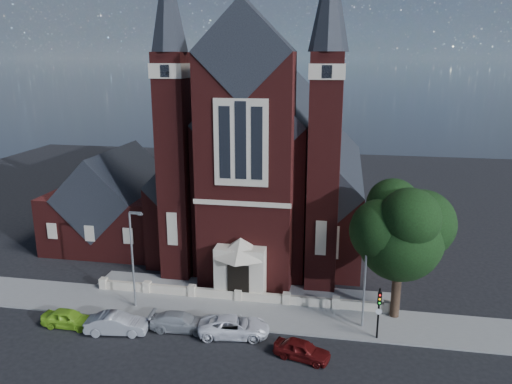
% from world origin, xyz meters
% --- Properties ---
extents(ground, '(120.00, 120.00, 0.00)m').
position_xyz_m(ground, '(0.00, 15.00, 0.00)').
color(ground, black).
rests_on(ground, ground).
extents(pavement_strip, '(60.00, 5.00, 0.12)m').
position_xyz_m(pavement_strip, '(0.00, 4.50, 0.00)').
color(pavement_strip, gray).
rests_on(pavement_strip, ground).
extents(forecourt_paving, '(26.00, 3.00, 0.14)m').
position_xyz_m(forecourt_paving, '(0.00, 8.50, 0.00)').
color(forecourt_paving, gray).
rests_on(forecourt_paving, ground).
extents(forecourt_wall, '(24.00, 0.40, 0.90)m').
position_xyz_m(forecourt_wall, '(0.00, 6.50, 0.00)').
color(forecourt_wall, beige).
rests_on(forecourt_wall, ground).
extents(church, '(20.01, 34.90, 29.20)m').
position_xyz_m(church, '(-0.00, 22.94, 8.19)').
color(church, '#491513').
rests_on(church, ground).
extents(parish_hall, '(12.00, 12.20, 10.24)m').
position_xyz_m(parish_hall, '(-16.00, 18.00, 4.01)').
color(parish_hall, '#491513').
rests_on(parish_hall, ground).
extents(street_tree, '(6.40, 6.60, 10.70)m').
position_xyz_m(street_tree, '(12.60, 5.71, 6.96)').
color(street_tree, black).
rests_on(street_tree, ground).
extents(street_lamp_left, '(1.16, 0.22, 8.09)m').
position_xyz_m(street_lamp_left, '(-7.91, 4.00, 4.60)').
color(street_lamp_left, gray).
rests_on(street_lamp_left, ground).
extents(street_lamp_right, '(1.16, 0.22, 8.09)m').
position_xyz_m(street_lamp_right, '(10.09, 4.00, 4.60)').
color(street_lamp_right, gray).
rests_on(street_lamp_right, ground).
extents(traffic_signal, '(0.28, 0.42, 4.00)m').
position_xyz_m(traffic_signal, '(11.00, 2.43, 2.58)').
color(traffic_signal, black).
rests_on(traffic_signal, ground).
extents(car_lime_van, '(3.99, 1.64, 1.35)m').
position_xyz_m(car_lime_van, '(-11.69, 0.22, 0.68)').
color(car_lime_van, '#89CA28').
rests_on(car_lime_van, ground).
extents(car_silver_a, '(4.69, 2.21, 1.49)m').
position_xyz_m(car_silver_a, '(-7.70, 0.01, 0.74)').
color(car_silver_a, gray).
rests_on(car_silver_a, ground).
extents(car_silver_b, '(4.64, 2.11, 1.32)m').
position_xyz_m(car_silver_b, '(-3.27, 1.26, 0.66)').
color(car_silver_b, '#9DA1A5').
rests_on(car_silver_b, ground).
extents(car_white_suv, '(5.42, 3.02, 1.43)m').
position_xyz_m(car_white_suv, '(0.82, 1.21, 0.72)').
color(car_white_suv, white).
rests_on(car_white_suv, ground).
extents(car_dark_red, '(4.10, 2.49, 1.31)m').
position_xyz_m(car_dark_red, '(5.93, -0.81, 0.65)').
color(car_dark_red, '#560F0E').
rests_on(car_dark_red, ground).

